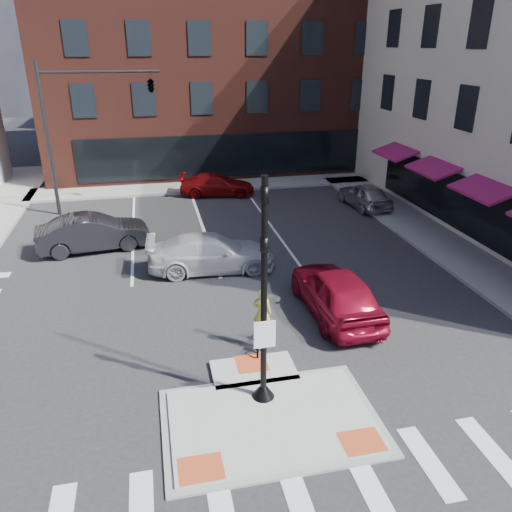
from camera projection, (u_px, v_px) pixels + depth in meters
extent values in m
plane|color=#28282B|center=(267.00, 409.00, 12.94)|extent=(120.00, 120.00, 0.00)
cube|color=gray|center=(271.00, 422.00, 12.48)|extent=(5.40, 3.60, 0.06)
cube|color=#A8A8A3|center=(271.00, 421.00, 12.47)|extent=(5.00, 3.20, 0.12)
cube|color=#A8A8A3|center=(254.00, 371.00, 14.36)|extent=(2.40, 1.40, 0.12)
cube|color=#CE4A24|center=(201.00, 468.00, 11.00)|extent=(1.00, 0.80, 0.01)
cube|color=#CE4A24|center=(362.00, 441.00, 11.74)|extent=(1.00, 0.80, 0.01)
cube|color=#CE4A24|center=(252.00, 363.00, 14.60)|extent=(0.90, 0.90, 0.01)
cube|color=gray|center=(1.00, 206.00, 28.72)|extent=(3.00, 20.00, 0.15)
cube|color=gray|center=(436.00, 239.00, 24.01)|extent=(3.00, 24.00, 0.15)
cube|color=gray|center=(234.00, 184.00, 33.25)|extent=(26.00, 3.00, 0.15)
cube|color=#522119|center=(210.00, 60.00, 39.31)|extent=(24.00, 18.00, 15.00)
cube|color=black|center=(231.00, 155.00, 33.47)|extent=(20.00, 0.12, 2.80)
cube|color=black|center=(464.00, 205.00, 23.60)|extent=(0.12, 16.00, 2.60)
cube|color=#AF1760|center=(455.00, 178.00, 22.93)|extent=(1.46, 3.00, 0.58)
cube|color=#AF1760|center=(395.00, 152.00, 28.32)|extent=(1.46, 3.00, 0.58)
cube|color=slate|center=(127.00, 78.00, 56.88)|extent=(10.00, 12.00, 10.00)
cube|color=brown|center=(236.00, 67.00, 60.82)|extent=(12.00, 12.00, 12.00)
cone|color=black|center=(263.00, 389.00, 13.17)|extent=(0.60, 0.60, 0.45)
cylinder|color=black|center=(264.00, 293.00, 12.04)|extent=(0.16, 0.16, 5.80)
cube|color=white|center=(265.00, 335.00, 12.37)|extent=(0.55, 0.04, 0.75)
imported|color=black|center=(265.00, 210.00, 11.21)|extent=(0.18, 0.22, 1.10)
imported|color=black|center=(264.00, 259.00, 11.69)|extent=(0.18, 0.22, 1.10)
cylinder|color=black|center=(48.00, 142.00, 26.06)|extent=(0.20, 0.20, 8.00)
cylinder|color=black|center=(100.00, 72.00, 25.31)|extent=(6.00, 0.14, 0.14)
imported|color=black|center=(151.00, 83.00, 26.03)|extent=(0.48, 2.24, 0.90)
imported|color=maroon|center=(336.00, 292.00, 17.22)|extent=(2.12, 5.04, 1.70)
imported|color=silver|center=(211.00, 253.00, 20.63)|extent=(5.33, 2.39, 1.52)
imported|color=#232327|center=(94.00, 233.00, 22.64)|extent=(5.15, 2.38, 1.64)
imported|color=#A5A8AC|center=(365.00, 195.00, 28.55)|extent=(2.04, 4.28, 1.41)
imported|color=maroon|center=(217.00, 185.00, 30.86)|extent=(4.84, 2.71, 1.33)
imported|color=#3F3F44|center=(262.00, 336.00, 15.39)|extent=(1.15, 1.68, 0.84)
imported|color=#AFB841|center=(262.00, 313.00, 15.07)|extent=(0.69, 0.59, 1.60)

